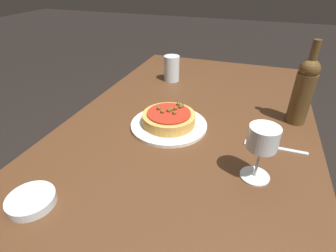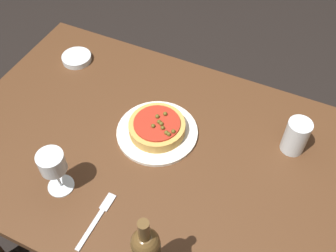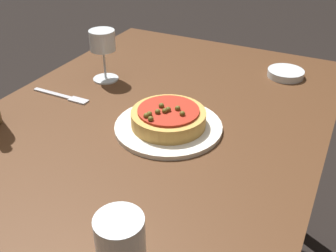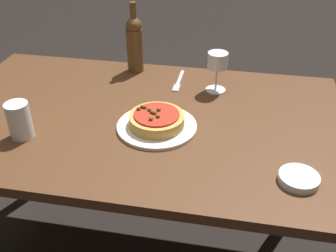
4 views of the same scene
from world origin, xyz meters
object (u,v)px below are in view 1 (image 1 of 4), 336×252
object	(u,v)px
dining_table	(191,139)
water_cup	(172,68)
fork	(271,147)
dinner_plate	(169,125)
pizza	(169,118)
side_bowl	(31,200)
wine_bottle	(303,90)
wine_glass	(263,141)

from	to	relation	value
dining_table	water_cup	bearing A→B (deg)	29.46
water_cup	fork	distance (m)	0.66
dinner_plate	pizza	bearing A→B (deg)	-11.41
fork	side_bowl	bearing A→B (deg)	38.79
dining_table	water_cup	distance (m)	0.43
dinner_plate	wine_bottle	size ratio (longest dim) A/B	0.92
dinner_plate	side_bowl	distance (m)	0.49
dining_table	wine_bottle	xyz separation A→B (m)	(0.11, -0.37, 0.22)
dining_table	wine_glass	xyz separation A→B (m)	(-0.25, -0.24, 0.21)
dinner_plate	fork	size ratio (longest dim) A/B	1.43
pizza	dining_table	bearing A→B (deg)	-39.86
wine_bottle	dining_table	bearing A→B (deg)	106.43
dinner_plate	side_bowl	size ratio (longest dim) A/B	2.38
dining_table	wine_bottle	size ratio (longest dim) A/B	4.92
side_bowl	dinner_plate	bearing A→B (deg)	-23.63
wine_glass	fork	bearing A→B (deg)	-14.69
water_cup	fork	bearing A→B (deg)	-132.63
pizza	fork	bearing A→B (deg)	-92.96
pizza	wine_glass	xyz separation A→B (m)	(-0.17, -0.31, 0.08)
dinner_plate	side_bowl	world-z (taller)	side_bowl
wine_glass	wine_bottle	bearing A→B (deg)	-18.76
dining_table	wine_glass	bearing A→B (deg)	-135.91
water_cup	fork	size ratio (longest dim) A/B	0.64
water_cup	wine_bottle	bearing A→B (deg)	-113.04
side_bowl	fork	xyz separation A→B (m)	(0.43, -0.55, -0.01)
dining_table	dinner_plate	world-z (taller)	dinner_plate
water_cup	dinner_plate	bearing A→B (deg)	-162.84
wine_glass	side_bowl	bearing A→B (deg)	118.67
dinner_plate	pizza	distance (m)	0.03
dining_table	wine_glass	size ratio (longest dim) A/B	9.16
pizza	water_cup	size ratio (longest dim) A/B	1.52
pizza	fork	world-z (taller)	pizza
dining_table	pizza	bearing A→B (deg)	140.14
wine_glass	fork	xyz separation A→B (m)	(0.16, -0.04, -0.12)
dinner_plate	wine_glass	xyz separation A→B (m)	(-0.17, -0.31, 0.11)
pizza	side_bowl	size ratio (longest dim) A/B	1.64
dinner_plate	water_cup	world-z (taller)	water_cup
dining_table	fork	world-z (taller)	fork
wine_bottle	side_bowl	distance (m)	0.90
pizza	side_bowl	bearing A→B (deg)	156.38
side_bowl	fork	bearing A→B (deg)	-51.64
dinner_plate	water_cup	xyz separation A→B (m)	(0.42, 0.13, 0.06)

